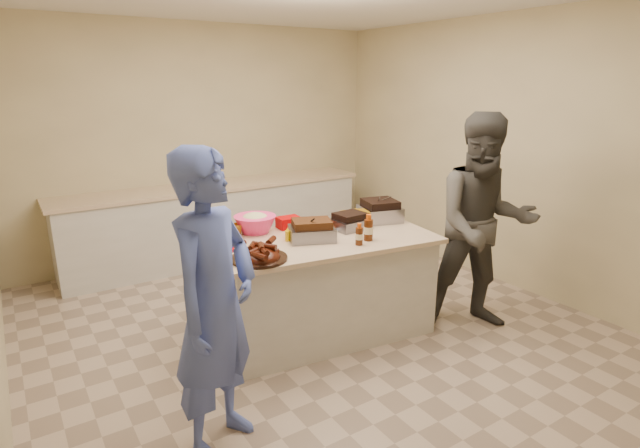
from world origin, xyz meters
TOP-DOWN VIEW (x-y plane):
  - room at (0.00, 0.00)m, footprint 4.50×5.00m
  - back_counter at (0.00, 2.20)m, footprint 3.60×0.64m
  - island at (0.04, -0.02)m, footprint 1.88×1.16m
  - rib_platter at (-0.63, -0.21)m, footprint 0.52×0.52m
  - pulled_pork_tray at (-0.07, -0.03)m, footprint 0.42×0.38m
  - brisket_tray at (0.36, 0.05)m, footprint 0.31×0.26m
  - roasting_pan at (0.74, 0.12)m, footprint 0.40×0.40m
  - coleslaw_bowl at (-0.36, 0.40)m, footprint 0.39×0.39m
  - sausage_plate at (0.23, 0.18)m, footprint 0.33×0.33m
  - mac_cheese_dish at (0.61, 0.27)m, footprint 0.31×0.23m
  - bbq_bottle_a at (0.17, -0.33)m, footprint 0.06×0.06m
  - bbq_bottle_b at (0.30, -0.28)m, footprint 0.08×0.08m
  - mustard_bottle at (-0.25, 0.05)m, footprint 0.05×0.05m
  - sauce_bowl at (0.03, 0.11)m, footprint 0.15×0.06m
  - plate_stack_large at (-0.73, 0.22)m, footprint 0.26×0.26m
  - plate_stack_small at (-0.74, 0.11)m, footprint 0.18×0.18m
  - plastic_cup at (-0.53, 0.40)m, footprint 0.12×0.11m
  - basket_stack at (-0.06, 0.36)m, footprint 0.20×0.15m
  - guest_blue at (-1.20, -0.83)m, footprint 1.54×1.79m
  - guest_gray at (1.23, -0.63)m, footprint 1.75×2.01m

SIDE VIEW (x-z plane):
  - room at x=0.00m, z-range -1.35..1.35m
  - island at x=0.04m, z-range -0.42..0.42m
  - guest_blue at x=-1.20m, z-range -0.21..0.21m
  - guest_gray at x=1.23m, z-range -0.35..0.35m
  - back_counter at x=0.00m, z-range 0.00..0.90m
  - rib_platter at x=-0.63m, z-range 0.76..0.92m
  - pulled_pork_tray at x=-0.07m, z-range 0.79..0.89m
  - brisket_tray at x=0.36m, z-range 0.80..0.88m
  - roasting_pan at x=0.74m, z-range 0.78..0.91m
  - coleslaw_bowl at x=-0.36m, z-range 0.72..0.96m
  - sausage_plate at x=0.23m, z-range 0.82..0.87m
  - mac_cheese_dish at x=0.61m, z-range 0.80..0.88m
  - bbq_bottle_a at x=0.17m, z-range 0.76..0.93m
  - bbq_bottle_b at x=0.30m, z-range 0.74..0.95m
  - mustard_bottle at x=-0.25m, z-range 0.79..0.90m
  - sauce_bowl at x=0.03m, z-range 0.77..0.91m
  - plate_stack_large at x=-0.73m, z-range 0.83..0.86m
  - plate_stack_small at x=-0.74m, z-range 0.83..0.85m
  - plastic_cup at x=-0.53m, z-range 0.79..0.89m
  - basket_stack at x=-0.06m, z-range 0.79..0.89m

